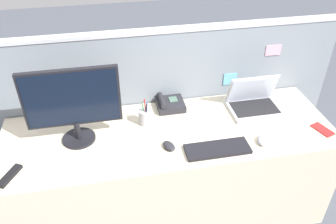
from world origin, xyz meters
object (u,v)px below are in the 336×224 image
(computer_mouse_right_hand, at_px, (262,140))
(desktop_monitor, at_px, (72,102))
(tv_remote, at_px, (10,176))
(laptop, at_px, (254,101))
(computer_mouse_left_hand, at_px, (169,146))
(cell_phone_red_case, at_px, (323,130))
(keyboard_main, at_px, (217,149))
(desk_phone, at_px, (169,104))
(pen_cup, at_px, (144,117))

(computer_mouse_right_hand, bearing_deg, desktop_monitor, -176.99)
(tv_remote, bearing_deg, laptop, 41.28)
(computer_mouse_left_hand, xyz_separation_m, cell_phone_red_case, (1.01, -0.02, -0.01))
(laptop, bearing_deg, keyboard_main, -135.19)
(keyboard_main, height_order, tv_remote, keyboard_main)
(desk_phone, distance_m, computer_mouse_right_hand, 0.69)
(pen_cup, bearing_deg, cell_phone_red_case, -14.88)
(cell_phone_red_case, bearing_deg, computer_mouse_left_hand, 160.23)
(computer_mouse_right_hand, distance_m, pen_cup, 0.76)
(computer_mouse_right_hand, height_order, computer_mouse_left_hand, same)
(desk_phone, xyz_separation_m, cell_phone_red_case, (0.92, -0.45, -0.02))
(desktop_monitor, height_order, keyboard_main, desktop_monitor)
(tv_remote, bearing_deg, cell_phone_red_case, 29.28)
(pen_cup, bearing_deg, laptop, 2.24)
(pen_cup, distance_m, tv_remote, 0.86)
(desktop_monitor, bearing_deg, desk_phone, 20.18)
(keyboard_main, distance_m, computer_mouse_right_hand, 0.29)
(desktop_monitor, xyz_separation_m, keyboard_main, (0.81, -0.28, -0.26))
(desk_phone, distance_m, computer_mouse_left_hand, 0.43)
(computer_mouse_right_hand, relative_size, cell_phone_red_case, 0.70)
(keyboard_main, xyz_separation_m, cell_phone_red_case, (0.73, 0.05, -0.01))
(cell_phone_red_case, xyz_separation_m, tv_remote, (-1.91, -0.04, 0.01))
(desktop_monitor, relative_size, keyboard_main, 1.44)
(laptop, bearing_deg, computer_mouse_right_hand, -103.97)
(computer_mouse_left_hand, relative_size, pen_cup, 0.53)
(cell_phone_red_case, bearing_deg, tv_remote, 162.89)
(desk_phone, height_order, computer_mouse_right_hand, desk_phone)
(laptop, bearing_deg, desktop_monitor, -174.95)
(laptop, relative_size, keyboard_main, 0.90)
(desktop_monitor, relative_size, tv_remote, 3.29)
(desktop_monitor, bearing_deg, cell_phone_red_case, -8.17)
(cell_phone_red_case, bearing_deg, laptop, 118.02)
(laptop, distance_m, cell_phone_red_case, 0.48)
(desktop_monitor, xyz_separation_m, computer_mouse_left_hand, (0.53, -0.20, -0.26))
(laptop, xyz_separation_m, tv_remote, (-1.57, -0.37, -0.05))
(computer_mouse_right_hand, bearing_deg, cell_phone_red_case, 21.24)
(laptop, xyz_separation_m, computer_mouse_right_hand, (-0.09, -0.37, -0.04))
(laptop, bearing_deg, computer_mouse_left_hand, -155.50)
(desk_phone, distance_m, cell_phone_red_case, 1.02)
(desk_phone, distance_m, tv_remote, 1.11)
(desktop_monitor, bearing_deg, computer_mouse_left_hand, -20.28)
(desktop_monitor, xyz_separation_m, computer_mouse_right_hand, (1.11, -0.26, -0.26))
(computer_mouse_right_hand, bearing_deg, pen_cup, 170.05)
(desk_phone, height_order, keyboard_main, desk_phone)
(desk_phone, bearing_deg, computer_mouse_left_hand, -101.81)
(desktop_monitor, distance_m, tv_remote, 0.52)
(laptop, relative_size, desk_phone, 1.85)
(desktop_monitor, relative_size, laptop, 1.60)
(desk_phone, bearing_deg, keyboard_main, -69.15)
(laptop, bearing_deg, pen_cup, -177.76)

